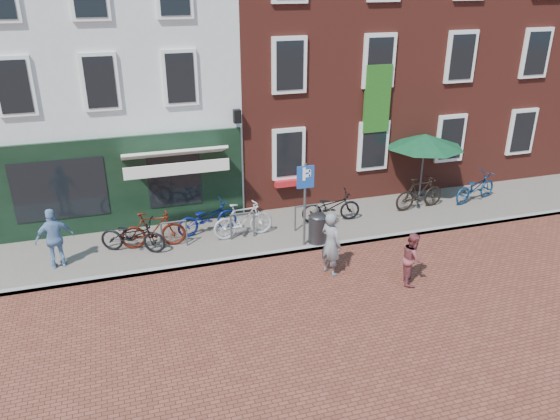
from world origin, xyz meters
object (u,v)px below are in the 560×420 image
object	(u,v)px
bicycle_5	(420,193)
litter_bin	(318,226)
bicycle_2	(207,218)
woman	(331,244)
bicycle_6	(475,187)
parking_sign	(305,191)
bicycle_4	(331,207)
cafe_person	(55,238)
parasol	(425,138)
bicycle_1	(153,230)
bicycle_0	(133,235)
boy	(412,258)
bicycle_3	(243,220)

from	to	relation	value
bicycle_5	litter_bin	bearing A→B (deg)	102.46
bicycle_2	bicycle_5	distance (m)	7.07
woman	bicycle_6	bearing A→B (deg)	-89.49
parking_sign	bicycle_4	size ratio (longest dim) A/B	1.32
parking_sign	woman	bearing A→B (deg)	-83.80
cafe_person	parasol	bearing A→B (deg)	173.81
woman	bicycle_1	size ratio (longest dim) A/B	0.96
litter_bin	bicycle_2	xyz separation A→B (m)	(-2.95, 1.58, -0.01)
cafe_person	bicycle_2	xyz separation A→B (m)	(4.21, 0.88, -0.35)
bicycle_2	bicycle_5	size ratio (longest dim) A/B	1.03
cafe_person	bicycle_2	world-z (taller)	cafe_person
bicycle_5	bicycle_0	bearing A→B (deg)	86.59
litter_bin	bicycle_6	size ratio (longest dim) A/B	0.52
litter_bin	bicycle_1	distance (m)	4.73
boy	parasol	bearing A→B (deg)	-10.55
bicycle_4	parking_sign	bearing A→B (deg)	139.71
bicycle_2	bicycle_5	bearing A→B (deg)	-101.71
litter_bin	bicycle_5	size ratio (longest dim) A/B	0.54
parking_sign	bicycle_1	size ratio (longest dim) A/B	1.36
boy	bicycle_5	distance (m)	4.75
boy	bicycle_2	size ratio (longest dim) A/B	0.74
bicycle_2	bicycle_6	world-z (taller)	same
parasol	bicycle_0	xyz separation A→B (m)	(-9.78, -1.10, -1.69)
bicycle_1	bicycle_4	bearing A→B (deg)	-83.40
litter_bin	woman	xyz separation A→B (m)	(-0.26, -1.63, 0.27)
bicycle_3	bicycle_1	bearing A→B (deg)	83.36
litter_bin	parking_sign	bearing A→B (deg)	-173.69
parasol	bicycle_5	bearing A→B (deg)	-122.02
bicycle_1	bicycle_2	distance (m)	1.72
cafe_person	bicycle_0	xyz separation A→B (m)	(1.99, 0.30, -0.35)
parking_sign	bicycle_3	size ratio (longest dim) A/B	1.36
boy	bicycle_2	distance (m)	6.21
parking_sign	bicycle_4	bearing A→B (deg)	44.07
parasol	bicycle_1	bearing A→B (deg)	-173.75
parasol	bicycle_6	distance (m)	2.51
cafe_person	bicycle_5	size ratio (longest dim) A/B	0.92
boy	litter_bin	bearing A→B (deg)	52.11
parking_sign	bicycle_2	bearing A→B (deg)	147.21
parasol	cafe_person	world-z (taller)	parasol
parasol	boy	world-z (taller)	parasol
litter_bin	bicycle_2	world-z (taller)	bicycle_2
cafe_person	bicycle_1	xyz separation A→B (m)	(2.56, 0.39, -0.29)
bicycle_1	bicycle_3	xyz separation A→B (m)	(2.61, -0.11, 0.00)
litter_bin	parking_sign	size ratio (longest dim) A/B	0.40
boy	bicycle_2	world-z (taller)	boy
cafe_person	parking_sign	bearing A→B (deg)	160.69
bicycle_3	bicycle_5	world-z (taller)	same
boy	bicycle_6	world-z (taller)	boy
cafe_person	bicycle_5	world-z (taller)	cafe_person
litter_bin	bicycle_5	world-z (taller)	bicycle_5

